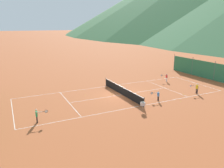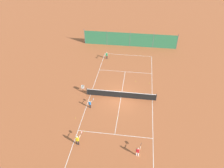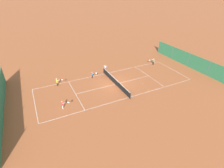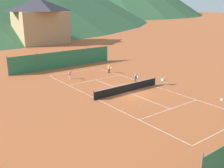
{
  "view_description": "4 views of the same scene",
  "coord_description": "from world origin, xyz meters",
  "px_view_note": "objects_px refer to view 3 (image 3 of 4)",
  "views": [
    {
      "loc": [
        21.54,
        -11.94,
        8.04
      ],
      "look_at": [
        -0.27,
        -1.19,
        1.39
      ],
      "focal_mm": 35.0,
      "sensor_mm": 36.0,
      "label": 1
    },
    {
      "loc": [
        -1.9,
        22.29,
        18.24
      ],
      "look_at": [
        1.44,
        -1.82,
        0.75
      ],
      "focal_mm": 35.0,
      "sensor_mm": 36.0,
      "label": 2
    },
    {
      "loc": [
        -21.07,
        10.98,
        13.84
      ],
      "look_at": [
        -1.87,
        1.5,
        1.4
      ],
      "focal_mm": 28.0,
      "sensor_mm": 36.0,
      "label": 3
    },
    {
      "loc": [
        -18.63,
        -21.53,
        9.59
      ],
      "look_at": [
        -0.88,
        1.68,
        0.71
      ],
      "focal_mm": 42.0,
      "sensor_mm": 36.0,
      "label": 4
    }
  ],
  "objects_px": {
    "player_near_service": "(92,74)",
    "ball_hopper": "(105,67)",
    "tennis_ball_service_box": "(78,77)",
    "tennis_ball_by_net_right": "(92,90)",
    "player_far_service": "(63,104)",
    "tennis_ball_alley_right": "(142,83)",
    "tennis_ball_alley_left": "(123,84)",
    "tennis_ball_by_net_left": "(69,84)",
    "tennis_ball_far_corner": "(124,86)",
    "tennis_net": "(115,81)",
    "player_near_baseline": "(57,81)",
    "tennis_ball_near_corner": "(149,90)",
    "player_far_baseline": "(153,61)"
  },
  "relations": [
    {
      "from": "player_near_service",
      "to": "tennis_ball_by_net_right",
      "type": "bearing_deg",
      "value": 158.91
    },
    {
      "from": "tennis_ball_by_net_left",
      "to": "ball_hopper",
      "type": "distance_m",
      "value": 7.44
    },
    {
      "from": "tennis_ball_by_net_left",
      "to": "player_near_baseline",
      "type": "bearing_deg",
      "value": 81.4
    },
    {
      "from": "player_near_service",
      "to": "player_far_service",
      "type": "bearing_deg",
      "value": 134.4
    },
    {
      "from": "tennis_ball_alley_right",
      "to": "tennis_net",
      "type": "bearing_deg",
      "value": 66.45
    },
    {
      "from": "tennis_net",
      "to": "player_far_service",
      "type": "relative_size",
      "value": 7.86
    },
    {
      "from": "tennis_ball_alley_left",
      "to": "ball_hopper",
      "type": "height_order",
      "value": "ball_hopper"
    },
    {
      "from": "tennis_net",
      "to": "tennis_ball_far_corner",
      "type": "xyz_separation_m",
      "value": [
        -1.21,
        -0.89,
        -0.47
      ]
    },
    {
      "from": "tennis_net",
      "to": "tennis_ball_by_net_right",
      "type": "distance_m",
      "value": 3.85
    },
    {
      "from": "player_far_service",
      "to": "tennis_ball_by_net_left",
      "type": "xyz_separation_m",
      "value": [
        5.88,
        -2.24,
        -0.65
      ]
    },
    {
      "from": "tennis_ball_by_net_right",
      "to": "ball_hopper",
      "type": "height_order",
      "value": "ball_hopper"
    },
    {
      "from": "tennis_ball_service_box",
      "to": "player_near_service",
      "type": "bearing_deg",
      "value": -122.46
    },
    {
      "from": "tennis_net",
      "to": "ball_hopper",
      "type": "relative_size",
      "value": 10.31
    },
    {
      "from": "tennis_ball_alley_left",
      "to": "player_near_baseline",
      "type": "bearing_deg",
      "value": 66.15
    },
    {
      "from": "player_near_service",
      "to": "tennis_ball_service_box",
      "type": "xyz_separation_m",
      "value": [
        1.34,
        2.11,
        -0.61
      ]
    },
    {
      "from": "player_far_service",
      "to": "tennis_ball_alley_right",
      "type": "height_order",
      "value": "player_far_service"
    },
    {
      "from": "tennis_ball_far_corner",
      "to": "tennis_ball_near_corner",
      "type": "bearing_deg",
      "value": -132.03
    },
    {
      "from": "ball_hopper",
      "to": "player_far_baseline",
      "type": "bearing_deg",
      "value": -100.77
    },
    {
      "from": "tennis_ball_far_corner",
      "to": "tennis_ball_service_box",
      "type": "distance_m",
      "value": 8.21
    },
    {
      "from": "tennis_ball_by_net_left",
      "to": "tennis_ball_near_corner",
      "type": "xyz_separation_m",
      "value": [
        -7.07,
        -10.18,
        0.0
      ]
    },
    {
      "from": "tennis_ball_far_corner",
      "to": "tennis_ball_alley_left",
      "type": "height_order",
      "value": "same"
    },
    {
      "from": "tennis_net",
      "to": "tennis_ball_alley_right",
      "type": "relative_size",
      "value": 139.09
    },
    {
      "from": "player_far_service",
      "to": "tennis_ball_alley_right",
      "type": "distance_m",
      "value": 12.71
    },
    {
      "from": "player_far_baseline",
      "to": "tennis_ball_alley_left",
      "type": "xyz_separation_m",
      "value": [
        -4.02,
        9.02,
        -0.68
      ]
    },
    {
      "from": "player_far_baseline",
      "to": "tennis_ball_by_net_right",
      "type": "xyz_separation_m",
      "value": [
        -3.48,
        13.9,
        -0.68
      ]
    },
    {
      "from": "tennis_ball_far_corner",
      "to": "tennis_ball_service_box",
      "type": "xyz_separation_m",
      "value": [
        6.13,
        5.46,
        0.0
      ]
    },
    {
      "from": "player_near_baseline",
      "to": "tennis_ball_service_box",
      "type": "relative_size",
      "value": 19.01
    },
    {
      "from": "tennis_ball_service_box",
      "to": "tennis_ball_by_net_right",
      "type": "distance_m",
      "value": 4.94
    },
    {
      "from": "tennis_ball_alley_left",
      "to": "player_near_service",
      "type": "bearing_deg",
      "value": 40.74
    },
    {
      "from": "player_near_baseline",
      "to": "tennis_ball_service_box",
      "type": "bearing_deg",
      "value": -69.9
    },
    {
      "from": "tennis_net",
      "to": "player_near_service",
      "type": "relative_size",
      "value": 8.44
    },
    {
      "from": "tennis_ball_far_corner",
      "to": "tennis_ball_by_net_left",
      "type": "relative_size",
      "value": 1.0
    },
    {
      "from": "tennis_ball_alley_left",
      "to": "tennis_ball_by_net_left",
      "type": "distance_m",
      "value": 8.46
    },
    {
      "from": "tennis_ball_service_box",
      "to": "tennis_ball_by_net_right",
      "type": "height_order",
      "value": "same"
    },
    {
      "from": "player_far_service",
      "to": "tennis_ball_far_corner",
      "type": "distance_m",
      "value": 9.72
    },
    {
      "from": "tennis_ball_alley_right",
      "to": "player_near_service",
      "type": "bearing_deg",
      "value": 50.41
    },
    {
      "from": "tennis_ball_by_net_left",
      "to": "tennis_ball_far_corner",
      "type": "bearing_deg",
      "value": -121.63
    },
    {
      "from": "tennis_ball_service_box",
      "to": "ball_hopper",
      "type": "relative_size",
      "value": 0.07
    },
    {
      "from": "tennis_ball_far_corner",
      "to": "tennis_ball_by_net_left",
      "type": "bearing_deg",
      "value": 58.37
    },
    {
      "from": "tennis_net",
      "to": "tennis_ball_far_corner",
      "type": "height_order",
      "value": "tennis_net"
    },
    {
      "from": "player_far_baseline",
      "to": "tennis_ball_far_corner",
      "type": "distance_m",
      "value": 10.36
    },
    {
      "from": "player_near_baseline",
      "to": "tennis_ball_alley_right",
      "type": "height_order",
      "value": "player_near_baseline"
    },
    {
      "from": "tennis_ball_far_corner",
      "to": "player_near_service",
      "type": "bearing_deg",
      "value": 34.97
    },
    {
      "from": "player_far_baseline",
      "to": "tennis_ball_alley_left",
      "type": "bearing_deg",
      "value": 114.03
    },
    {
      "from": "player_far_baseline",
      "to": "player_near_service",
      "type": "bearing_deg",
      "value": 89.72
    },
    {
      "from": "ball_hopper",
      "to": "tennis_ball_far_corner",
      "type": "bearing_deg",
      "value": -178.04
    },
    {
      "from": "tennis_net",
      "to": "tennis_ball_near_corner",
      "type": "height_order",
      "value": "tennis_net"
    },
    {
      "from": "tennis_ball_by_net_left",
      "to": "tennis_ball_alley_left",
      "type": "bearing_deg",
      "value": -116.97
    },
    {
      "from": "player_near_service",
      "to": "ball_hopper",
      "type": "xyz_separation_m",
      "value": [
        1.73,
        -3.12,
        0.02
      ]
    },
    {
      "from": "tennis_ball_alley_right",
      "to": "tennis_ball_service_box",
      "type": "height_order",
      "value": "same"
    }
  ]
}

